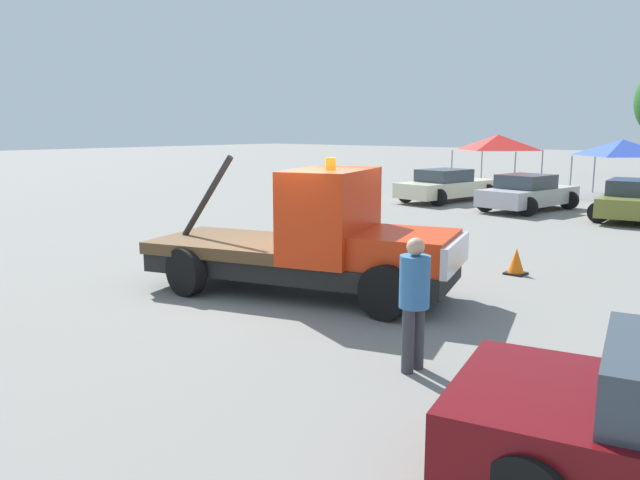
# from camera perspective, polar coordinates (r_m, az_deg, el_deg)

# --- Properties ---
(ground_plane) EXTENTS (160.00, 160.00, 0.00)m
(ground_plane) POSITION_cam_1_polar(r_m,az_deg,el_deg) (11.61, -1.88, -4.82)
(ground_plane) COLOR gray
(tow_truck) EXTENTS (6.03, 3.59, 2.51)m
(tow_truck) POSITION_cam_1_polar(r_m,az_deg,el_deg) (11.25, -0.26, -0.26)
(tow_truck) COLOR black
(tow_truck) RESTS_ON ground
(person_near_truck) EXTENTS (0.38, 0.38, 1.70)m
(person_near_truck) POSITION_cam_1_polar(r_m,az_deg,el_deg) (7.80, 8.62, -4.99)
(person_near_truck) COLOR #38383D
(person_near_truck) RESTS_ON ground
(parked_car_cream) EXTENTS (2.83, 4.97, 1.34)m
(parked_car_cream) POSITION_cam_1_polar(r_m,az_deg,el_deg) (26.45, 11.49, 4.88)
(parked_car_cream) COLOR beige
(parked_car_cream) RESTS_ON ground
(parked_car_silver) EXTENTS (2.78, 4.46, 1.34)m
(parked_car_silver) POSITION_cam_1_polar(r_m,az_deg,el_deg) (24.21, 18.46, 4.08)
(parked_car_silver) COLOR #B7B7BC
(parked_car_silver) RESTS_ON ground
(parked_car_olive) EXTENTS (2.89, 4.78, 1.34)m
(parked_car_olive) POSITION_cam_1_polar(r_m,az_deg,el_deg) (23.25, 27.05, 3.27)
(parked_car_olive) COLOR olive
(parked_car_olive) RESTS_ON ground
(canopy_tent_red) EXTENTS (3.34, 3.34, 2.69)m
(canopy_tent_red) POSITION_cam_1_polar(r_m,az_deg,el_deg) (32.51, 15.98, 8.57)
(canopy_tent_red) COLOR #9E9EA3
(canopy_tent_red) RESTS_ON ground
(canopy_tent_blue) EXTENTS (3.22, 3.22, 2.52)m
(canopy_tent_blue) POSITION_cam_1_polar(r_m,az_deg,el_deg) (30.19, 25.92, 7.59)
(canopy_tent_blue) COLOR #9E9EA3
(canopy_tent_blue) RESTS_ON ground
(traffic_cone) EXTENTS (0.40, 0.40, 0.55)m
(traffic_cone) POSITION_cam_1_polar(r_m,az_deg,el_deg) (13.60, 17.50, -1.96)
(traffic_cone) COLOR black
(traffic_cone) RESTS_ON ground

